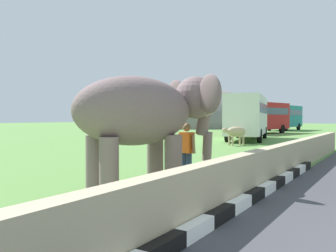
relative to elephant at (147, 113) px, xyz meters
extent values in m
cube|color=black|center=(-3.38, -2.69, -1.81)|extent=(0.90, 0.20, 0.24)
cube|color=white|center=(-2.48, -2.69, -1.81)|extent=(0.90, 0.20, 0.24)
cube|color=black|center=(-1.58, -2.69, -1.81)|extent=(0.90, 0.20, 0.24)
cube|color=white|center=(-0.68, -2.69, -1.81)|extent=(0.90, 0.20, 0.24)
cube|color=black|center=(0.22, -2.69, -1.81)|extent=(0.90, 0.20, 0.24)
cube|color=white|center=(1.12, -2.69, -1.81)|extent=(0.90, 0.20, 0.24)
cube|color=black|center=(2.02, -2.69, -1.81)|extent=(0.90, 0.20, 0.24)
cube|color=white|center=(2.92, -2.69, -1.81)|extent=(0.90, 0.20, 0.24)
cube|color=black|center=(3.82, -2.69, -1.81)|extent=(0.90, 0.20, 0.24)
cube|color=white|center=(4.72, -2.69, -1.81)|extent=(0.90, 0.20, 0.24)
cube|color=black|center=(5.62, -2.69, -1.81)|extent=(0.90, 0.20, 0.24)
cube|color=tan|center=(0.32, -2.39, -1.43)|extent=(28.00, 0.36, 1.00)
cylinder|color=slate|center=(0.63, 0.20, -1.23)|extent=(0.44, 0.44, 1.38)
cylinder|color=slate|center=(0.24, -0.62, -1.23)|extent=(0.44, 0.44, 1.38)
cylinder|color=slate|center=(-0.90, 0.93, -1.23)|extent=(0.44, 0.44, 1.38)
cylinder|color=slate|center=(-1.29, 0.12, -1.23)|extent=(0.44, 0.44, 1.38)
ellipsoid|color=slate|center=(-0.33, 0.16, 0.05)|extent=(3.49, 2.78, 1.70)
sphere|color=slate|center=(1.36, -0.65, 0.43)|extent=(1.16, 1.16, 1.16)
ellipsoid|color=#D84C8C|center=(1.62, -0.78, 0.58)|extent=(0.60, 0.73, 0.44)
ellipsoid|color=slate|center=(1.56, 0.11, 0.48)|extent=(0.61, 0.92, 1.00)
ellipsoid|color=slate|center=(0.89, -1.29, 0.48)|extent=(0.61, 0.92, 1.00)
cylinder|color=slate|center=(1.62, -0.78, -0.12)|extent=(0.55, 0.66, 1.00)
cylinder|color=slate|center=(1.72, -0.83, -0.92)|extent=(0.37, 0.39, 0.82)
cone|color=beige|center=(1.69, -0.50, -0.02)|extent=(0.37, 0.57, 0.22)
cone|color=beige|center=(1.45, -1.00, -0.02)|extent=(0.37, 0.57, 0.22)
cylinder|color=navy|center=(1.47, -0.22, -1.52)|extent=(0.15, 0.15, 0.82)
cylinder|color=navy|center=(1.42, -0.41, -1.52)|extent=(0.15, 0.15, 0.82)
cube|color=#D85919|center=(1.45, -0.32, -0.82)|extent=(0.33, 0.45, 0.58)
cylinder|color=#9E7251|center=(1.51, -0.07, -0.84)|extent=(0.13, 0.17, 0.53)
cylinder|color=#9E7251|center=(1.38, -0.57, -0.84)|extent=(0.12, 0.15, 0.53)
sphere|color=#9E7251|center=(1.45, -0.32, -0.39)|extent=(0.23, 0.23, 0.23)
cube|color=silver|center=(20.16, 4.55, 0.07)|extent=(9.51, 4.55, 3.00)
cube|color=#3F5160|center=(20.16, 4.55, 0.61)|extent=(8.80, 4.42, 0.76)
cylinder|color=black|center=(22.75, 6.35, -1.43)|extent=(1.04, 0.52, 1.00)
cylinder|color=black|center=(23.28, 4.11, -1.43)|extent=(1.04, 0.52, 1.00)
cylinder|color=black|center=(17.03, 4.99, -1.43)|extent=(1.04, 0.52, 1.00)
cylinder|color=black|center=(17.56, 2.75, -1.43)|extent=(1.04, 0.52, 1.00)
cube|color=#B21E1E|center=(31.47, 7.21, 0.07)|extent=(9.89, 4.49, 3.00)
cube|color=#3F5160|center=(31.47, 7.21, 0.61)|extent=(9.15, 4.37, 0.76)
cylinder|color=black|center=(34.71, 7.68, -1.43)|extent=(1.04, 0.51, 1.00)
cylinder|color=black|center=(34.22, 5.43, -1.43)|extent=(1.04, 0.51, 1.00)
cylinder|color=black|center=(28.72, 8.99, -1.43)|extent=(1.04, 0.51, 1.00)
cylinder|color=black|center=(28.23, 6.74, -1.43)|extent=(1.04, 0.51, 1.00)
cube|color=teal|center=(43.66, 7.53, 0.07)|extent=(8.64, 3.26, 3.00)
cube|color=#3F5160|center=(43.66, 7.53, 0.61)|extent=(7.97, 3.24, 0.76)
cylinder|color=black|center=(46.46, 8.43, -1.43)|extent=(1.02, 0.39, 1.00)
cylinder|color=black|center=(46.25, 6.14, -1.43)|extent=(1.02, 0.39, 1.00)
cylinder|color=black|center=(41.08, 8.93, -1.43)|extent=(1.02, 0.39, 1.00)
cylinder|color=black|center=(40.87, 6.64, -1.43)|extent=(1.02, 0.39, 1.00)
cylinder|color=tan|center=(19.57, 4.80, -1.60)|extent=(0.12, 0.12, 0.65)
cylinder|color=tan|center=(19.22, 4.70, -1.60)|extent=(0.12, 0.12, 0.65)
cylinder|color=tan|center=(19.32, 5.66, -1.60)|extent=(0.12, 0.12, 0.65)
cylinder|color=tan|center=(18.98, 5.56, -1.60)|extent=(0.12, 0.12, 0.65)
ellipsoid|color=tan|center=(19.27, 5.18, -1.03)|extent=(0.99, 1.61, 0.66)
ellipsoid|color=tan|center=(19.53, 4.29, -0.93)|extent=(0.36, 0.46, 0.32)
cylinder|color=tan|center=(14.05, 3.39, -1.60)|extent=(0.12, 0.12, 0.65)
cylinder|color=tan|center=(14.22, 3.70, -1.60)|extent=(0.12, 0.12, 0.65)
cylinder|color=tan|center=(14.84, 2.95, -1.60)|extent=(0.12, 0.12, 0.65)
cylinder|color=tan|center=(15.01, 3.27, -1.60)|extent=(0.12, 0.12, 0.65)
ellipsoid|color=tan|center=(14.53, 3.33, -1.03)|extent=(1.60, 1.25, 0.66)
ellipsoid|color=tan|center=(13.72, 3.78, -0.93)|extent=(0.48, 0.42, 0.32)
ellipsoid|color=slate|center=(53.32, 26.05, -1.93)|extent=(31.42, 25.14, 15.12)
camera|label=1|loc=(-7.13, -5.14, -0.11)|focal=37.45mm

